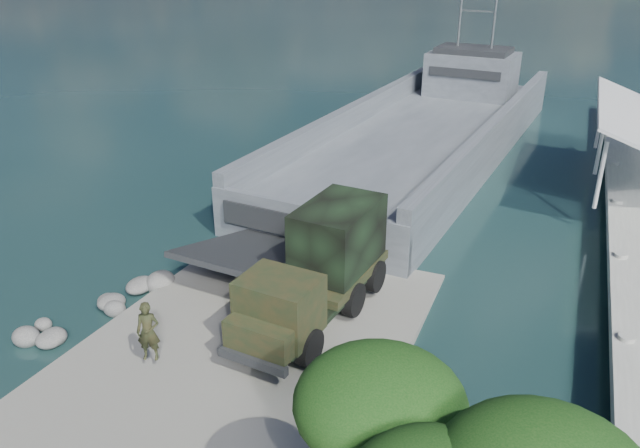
# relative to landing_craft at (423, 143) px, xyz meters

# --- Properties ---
(ground) EXTENTS (1400.00, 1400.00, 0.00)m
(ground) POSITION_rel_landing_craft_xyz_m (-0.37, -22.98, -0.90)
(ground) COLOR #163535
(ground) RESTS_ON ground
(boat_ramp) EXTENTS (10.00, 18.00, 0.50)m
(boat_ramp) POSITION_rel_landing_craft_xyz_m (-0.37, -23.98, -0.65)
(boat_ramp) COLOR gray
(boat_ramp) RESTS_ON ground
(shoreline_rocks) EXTENTS (3.20, 5.60, 0.90)m
(shoreline_rocks) POSITION_rel_landing_craft_xyz_m (-6.57, -22.48, -0.90)
(shoreline_rocks) COLOR #585856
(shoreline_rocks) RESTS_ON ground
(landing_craft) EXTENTS (12.24, 37.64, 11.01)m
(landing_craft) POSITION_rel_landing_craft_xyz_m (0.00, 0.00, 0.00)
(landing_craft) COLOR #51575F
(landing_craft) RESTS_ON ground
(military_truck) EXTENTS (3.20, 8.02, 3.62)m
(military_truck) POSITION_rel_landing_craft_xyz_m (1.20, -20.04, 1.40)
(military_truck) COLOR black
(military_truck) RESTS_ON boat_ramp
(soldier) EXTENTS (0.82, 0.68, 1.93)m
(soldier) POSITION_rel_landing_craft_xyz_m (-2.37, -24.95, 0.56)
(soldier) COLOR black
(soldier) RESTS_ON boat_ramp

